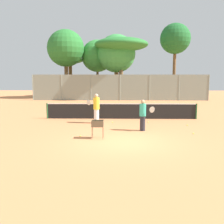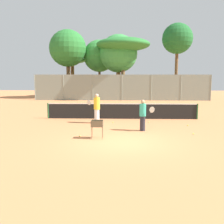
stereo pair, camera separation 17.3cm
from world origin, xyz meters
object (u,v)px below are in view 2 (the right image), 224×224
(tennis_net, at_px, (122,111))
(player_red_cap, at_px, (143,115))
(player_white_outfit, at_px, (97,108))
(parked_car, at_px, (128,93))
(ball_cart, at_px, (97,125))

(tennis_net, distance_m, player_red_cap, 4.06)
(player_white_outfit, xyz_separation_m, player_red_cap, (2.69, -2.19, -0.08))
(parked_car, bearing_deg, player_white_outfit, -97.30)
(player_white_outfit, relative_size, ball_cart, 2.11)
(player_red_cap, height_order, ball_cart, player_red_cap)
(parked_car, bearing_deg, tennis_net, -92.64)
(player_white_outfit, height_order, player_red_cap, player_white_outfit)
(player_white_outfit, height_order, ball_cart, player_white_outfit)
(player_red_cap, bearing_deg, parked_car, 120.96)
(player_white_outfit, height_order, parked_car, player_white_outfit)
(ball_cart, distance_m, parked_car, 22.37)
(parked_car, bearing_deg, player_red_cap, -89.02)
(player_white_outfit, xyz_separation_m, ball_cart, (0.37, -4.00, -0.30))
(ball_cart, bearing_deg, player_white_outfit, 95.30)
(ball_cart, bearing_deg, parked_car, 84.94)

